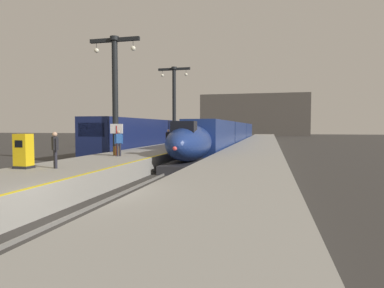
{
  "coord_description": "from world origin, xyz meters",
  "views": [
    {
      "loc": [
        5.56,
        -8.52,
        2.97
      ],
      "look_at": [
        0.35,
        13.09,
        1.8
      ],
      "focal_mm": 30.5,
      "sensor_mm": 36.0,
      "label": 1
    }
  ],
  "objects_px": {
    "highspeed_train_main": "(230,134)",
    "station_column_mid": "(115,83)",
    "station_column_far": "(174,97)",
    "passenger_near_edge": "(119,141)",
    "rolling_suitcase": "(117,151)",
    "regional_train_adjacent": "(164,133)",
    "passenger_far_waiting": "(55,147)",
    "ticket_machine_yellow": "(23,152)",
    "departure_info_board": "(117,133)",
    "passenger_mid_platform": "(168,138)"
  },
  "relations": [
    {
      "from": "passenger_mid_platform",
      "to": "ticket_machine_yellow",
      "type": "height_order",
      "value": "passenger_mid_platform"
    },
    {
      "from": "highspeed_train_main",
      "to": "rolling_suitcase",
      "type": "relative_size",
      "value": 58.56
    },
    {
      "from": "rolling_suitcase",
      "to": "highspeed_train_main",
      "type": "bearing_deg",
      "value": 80.23
    },
    {
      "from": "highspeed_train_main",
      "to": "station_column_far",
      "type": "distance_m",
      "value": 11.25
    },
    {
      "from": "station_column_far",
      "to": "passenger_near_edge",
      "type": "distance_m",
      "value": 19.32
    },
    {
      "from": "passenger_near_edge",
      "to": "passenger_far_waiting",
      "type": "xyz_separation_m",
      "value": [
        -0.03,
        -6.45,
        0.0
      ]
    },
    {
      "from": "rolling_suitcase",
      "to": "departure_info_board",
      "type": "relative_size",
      "value": 0.46
    },
    {
      "from": "highspeed_train_main",
      "to": "passenger_near_edge",
      "type": "height_order",
      "value": "highspeed_train_main"
    },
    {
      "from": "regional_train_adjacent",
      "to": "passenger_near_edge",
      "type": "relative_size",
      "value": 21.66
    },
    {
      "from": "passenger_far_waiting",
      "to": "rolling_suitcase",
      "type": "xyz_separation_m",
      "value": [
        -0.43,
        7.04,
        -0.69
      ]
    },
    {
      "from": "regional_train_adjacent",
      "to": "ticket_machine_yellow",
      "type": "xyz_separation_m",
      "value": [
        2.55,
        -28.33,
        -0.34
      ]
    },
    {
      "from": "rolling_suitcase",
      "to": "regional_train_adjacent",
      "type": "bearing_deg",
      "value": 99.59
    },
    {
      "from": "passenger_mid_platform",
      "to": "rolling_suitcase",
      "type": "relative_size",
      "value": 1.72
    },
    {
      "from": "regional_train_adjacent",
      "to": "rolling_suitcase",
      "type": "bearing_deg",
      "value": -80.41
    },
    {
      "from": "highspeed_train_main",
      "to": "departure_info_board",
      "type": "relative_size",
      "value": 27.12
    },
    {
      "from": "highspeed_train_main",
      "to": "passenger_far_waiting",
      "type": "distance_m",
      "value": 33.79
    },
    {
      "from": "regional_train_adjacent",
      "to": "rolling_suitcase",
      "type": "distance_m",
      "value": 21.25
    },
    {
      "from": "highspeed_train_main",
      "to": "station_column_mid",
      "type": "height_order",
      "value": "station_column_mid"
    },
    {
      "from": "passenger_near_edge",
      "to": "ticket_machine_yellow",
      "type": "xyz_separation_m",
      "value": [
        -1.45,
        -6.8,
        -0.25
      ]
    },
    {
      "from": "passenger_mid_platform",
      "to": "passenger_near_edge",
      "type": "bearing_deg",
      "value": -98.79
    },
    {
      "from": "rolling_suitcase",
      "to": "ticket_machine_yellow",
      "type": "bearing_deg",
      "value": -97.61
    },
    {
      "from": "highspeed_train_main",
      "to": "passenger_near_edge",
      "type": "distance_m",
      "value": 27.4
    },
    {
      "from": "highspeed_train_main",
      "to": "ticket_machine_yellow",
      "type": "height_order",
      "value": "highspeed_train_main"
    },
    {
      "from": "station_column_mid",
      "to": "passenger_near_edge",
      "type": "height_order",
      "value": "station_column_mid"
    },
    {
      "from": "rolling_suitcase",
      "to": "ticket_machine_yellow",
      "type": "relative_size",
      "value": 0.61
    },
    {
      "from": "passenger_near_edge",
      "to": "passenger_mid_platform",
      "type": "height_order",
      "value": "same"
    },
    {
      "from": "passenger_mid_platform",
      "to": "departure_info_board",
      "type": "xyz_separation_m",
      "value": [
        -1.44,
        -6.83,
        0.52
      ]
    },
    {
      "from": "passenger_far_waiting",
      "to": "departure_info_board",
      "type": "height_order",
      "value": "departure_info_board"
    },
    {
      "from": "station_column_mid",
      "to": "departure_info_board",
      "type": "height_order",
      "value": "station_column_mid"
    },
    {
      "from": "station_column_far",
      "to": "regional_train_adjacent",
      "type": "bearing_deg",
      "value": 127.86
    },
    {
      "from": "highspeed_train_main",
      "to": "rolling_suitcase",
      "type": "distance_m",
      "value": 26.89
    },
    {
      "from": "regional_train_adjacent",
      "to": "ticket_machine_yellow",
      "type": "relative_size",
      "value": 22.88
    },
    {
      "from": "station_column_mid",
      "to": "departure_info_board",
      "type": "bearing_deg",
      "value": -62.08
    },
    {
      "from": "highspeed_train_main",
      "to": "passenger_near_edge",
      "type": "bearing_deg",
      "value": -98.61
    },
    {
      "from": "passenger_far_waiting",
      "to": "ticket_machine_yellow",
      "type": "height_order",
      "value": "passenger_far_waiting"
    },
    {
      "from": "passenger_near_edge",
      "to": "station_column_far",
      "type": "bearing_deg",
      "value": 95.49
    },
    {
      "from": "departure_info_board",
      "to": "rolling_suitcase",
      "type": "bearing_deg",
      "value": 121.13
    },
    {
      "from": "highspeed_train_main",
      "to": "regional_train_adjacent",
      "type": "distance_m",
      "value": 9.83
    },
    {
      "from": "passenger_mid_platform",
      "to": "passenger_far_waiting",
      "type": "bearing_deg",
      "value": -94.78
    },
    {
      "from": "station_column_mid",
      "to": "departure_info_board",
      "type": "xyz_separation_m",
      "value": [
        1.47,
        -2.78,
        -3.75
      ]
    },
    {
      "from": "passenger_far_waiting",
      "to": "rolling_suitcase",
      "type": "height_order",
      "value": "passenger_far_waiting"
    },
    {
      "from": "passenger_far_waiting",
      "to": "station_column_far",
      "type": "bearing_deg",
      "value": 94.03
    },
    {
      "from": "passenger_near_edge",
      "to": "departure_info_board",
      "type": "relative_size",
      "value": 0.8
    },
    {
      "from": "regional_train_adjacent",
      "to": "rolling_suitcase",
      "type": "xyz_separation_m",
      "value": [
        3.54,
        -20.94,
        -0.77
      ]
    },
    {
      "from": "passenger_near_edge",
      "to": "highspeed_train_main",
      "type": "bearing_deg",
      "value": 81.39
    },
    {
      "from": "departure_info_board",
      "to": "passenger_far_waiting",
      "type": "bearing_deg",
      "value": -87.49
    },
    {
      "from": "station_column_far",
      "to": "rolling_suitcase",
      "type": "distance_m",
      "value": 18.89
    },
    {
      "from": "passenger_near_edge",
      "to": "rolling_suitcase",
      "type": "relative_size",
      "value": 1.72
    },
    {
      "from": "regional_train_adjacent",
      "to": "passenger_near_edge",
      "type": "xyz_separation_m",
      "value": [
        4.0,
        -21.53,
        -0.09
      ]
    },
    {
      "from": "rolling_suitcase",
      "to": "passenger_far_waiting",
      "type": "bearing_deg",
      "value": -86.49
    }
  ]
}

